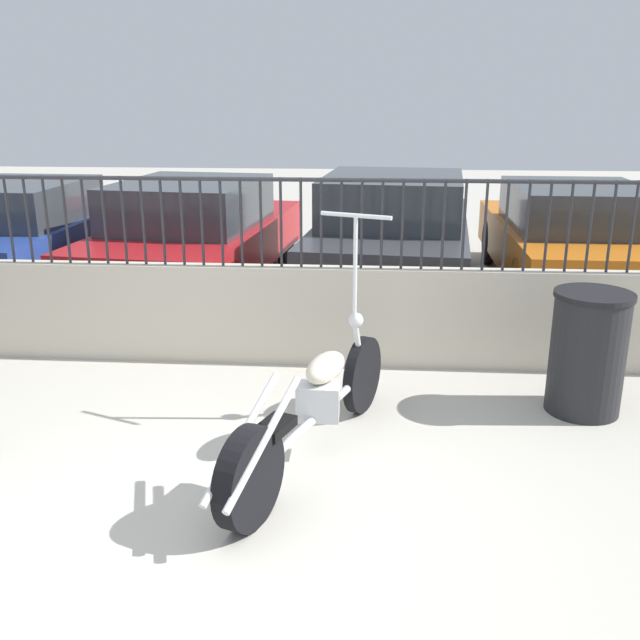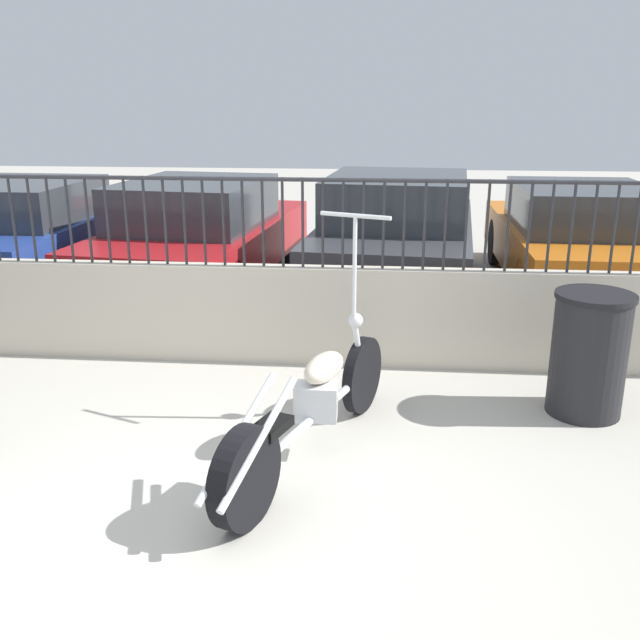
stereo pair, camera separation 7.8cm
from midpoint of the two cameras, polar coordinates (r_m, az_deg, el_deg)
ground_plane at (r=4.23m, az=-9.84°, el=-16.06°), size 40.00×40.00×0.00m
low_wall at (r=6.41m, az=-4.07°, el=0.48°), size 9.87×0.18×0.89m
fence_railing at (r=6.20m, az=-4.26°, el=8.93°), size 9.87×0.04×0.77m
motorcycle_silver at (r=4.60m, az=-0.77°, el=-7.54°), size 1.00×2.24×1.56m
trash_bin at (r=5.71m, az=21.07°, el=-2.56°), size 0.58×0.58×0.94m
car_blue at (r=9.71m, az=-22.13°, el=6.51°), size 1.86×3.95×1.32m
car_red at (r=9.05m, az=-9.29°, el=6.85°), size 2.20×4.33×1.34m
car_dark_grey at (r=8.55m, az=6.43°, el=6.67°), size 2.09×4.07×1.45m
car_orange at (r=9.31m, az=20.06°, el=6.23°), size 1.77×4.07×1.30m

